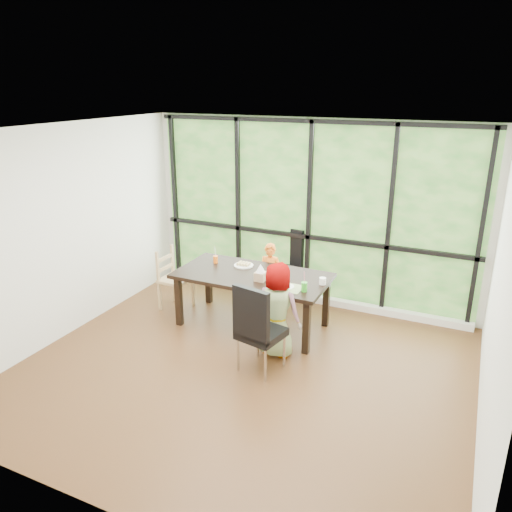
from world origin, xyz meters
name	(u,v)px	position (x,y,z in m)	size (l,w,h in m)	color
ground	(243,370)	(0.00, 0.00, 0.00)	(5.00, 5.00, 0.00)	black
back_wall	(310,213)	(0.00, 2.25, 1.35)	(5.00, 5.00, 0.00)	silver
foliage_backdrop	(310,213)	(0.00, 2.23, 1.35)	(4.80, 0.02, 2.65)	#1F4A1B
window_mullions	(309,214)	(0.00, 2.19, 1.35)	(4.80, 0.06, 2.65)	black
window_sill	(305,297)	(0.00, 2.15, 0.05)	(4.80, 0.12, 0.10)	silver
dining_table	(252,300)	(-0.38, 1.07, 0.38)	(2.02, 1.01, 0.75)	black
chair_window_leather	(282,265)	(-0.36, 2.08, 0.54)	(0.46, 0.46, 1.08)	black
chair_interior_leather	(261,327)	(0.18, 0.11, 0.54)	(0.46, 0.46, 1.08)	black
chair_end_beech	(176,279)	(-1.63, 1.10, 0.45)	(0.42, 0.40, 0.90)	tan
child_toddler	(270,277)	(-0.38, 1.67, 0.49)	(0.36, 0.24, 0.99)	orange
child_older	(278,310)	(0.22, 0.50, 0.59)	(0.58, 0.37, 1.18)	slate
placemat	(286,287)	(0.20, 0.82, 0.75)	(0.40, 0.29, 0.01)	tan
plate_far	(244,265)	(-0.62, 1.29, 0.76)	(0.27, 0.27, 0.02)	white
plate_near	(286,287)	(0.18, 0.84, 0.76)	(0.21, 0.21, 0.01)	white
orange_cup	(216,259)	(-1.03, 1.24, 0.80)	(0.07, 0.07, 0.10)	orange
green_cup	(304,287)	(0.43, 0.81, 0.81)	(0.07, 0.07, 0.12)	green
white_mug	(323,281)	(0.57, 1.11, 0.79)	(0.09, 0.09, 0.09)	white
tissue_box	(260,276)	(-0.19, 0.90, 0.81)	(0.13, 0.13, 0.12)	tan
crepe_rolls_far	(244,264)	(-0.62, 1.29, 0.78)	(0.20, 0.12, 0.04)	tan
crepe_rolls_near	(286,285)	(0.18, 0.84, 0.78)	(0.10, 0.12, 0.04)	tan
straw_white	(215,253)	(-1.03, 1.24, 0.89)	(0.01, 0.01, 0.20)	white
straw_pink	(304,279)	(0.43, 0.81, 0.91)	(0.01, 0.01, 0.20)	pink
tissue	(261,268)	(-0.19, 0.90, 0.92)	(0.12, 0.12, 0.11)	white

